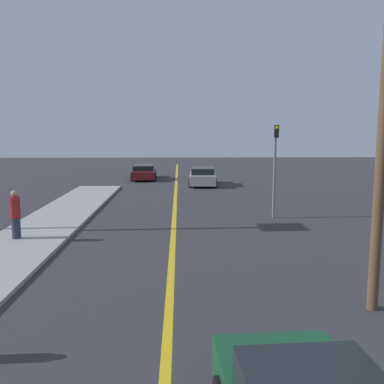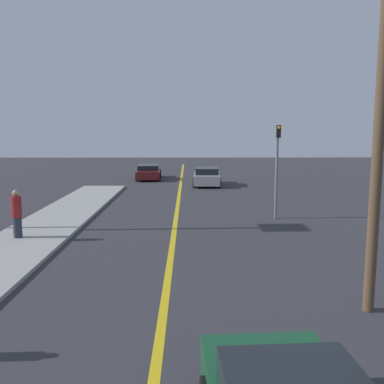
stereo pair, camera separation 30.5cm
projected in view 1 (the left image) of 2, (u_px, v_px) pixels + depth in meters
road_center_line at (174, 216)px, 19.88m from camera, size 0.20×60.00×0.01m
sidewalk_left at (31, 237)px, 15.74m from camera, size 2.83×27.97×0.12m
car_ahead_center at (203, 177)px, 30.86m from camera, size 2.09×4.24×1.29m
car_far_distant at (144, 172)px, 34.61m from camera, size 2.10×4.61×1.18m
pedestrian_mid_group at (15, 214)px, 15.25m from camera, size 0.36×0.36×1.75m
traffic_light at (275, 162)px, 19.06m from camera, size 0.18×0.40×4.19m
utility_pole at (382, 150)px, 9.10m from camera, size 0.24×0.24×7.12m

